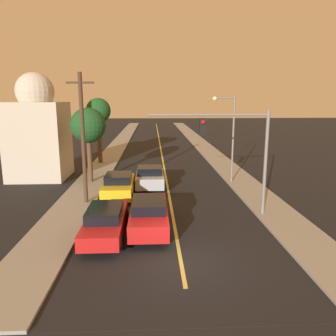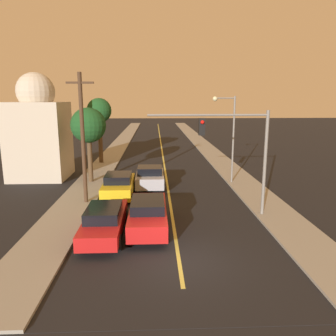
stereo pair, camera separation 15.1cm
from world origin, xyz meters
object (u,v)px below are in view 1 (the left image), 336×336
car_outer_lane_front (106,220)px  domed_building_left (38,132)px  car_outer_lane_second (119,185)px  tree_left_near (98,112)px  streetlamp_right (228,127)px  traffic_signal_mast (237,143)px  car_near_lane_second (150,177)px  utility_pole_left (83,137)px  car_near_lane_front (149,213)px  tree_left_far (88,126)px

car_outer_lane_front → domed_building_left: size_ratio=0.60×
car_outer_lane_second → tree_left_near: (-3.01, 11.64, 4.35)m
streetlamp_right → car_outer_lane_front: bearing=-129.5°
car_outer_lane_second → traffic_signal_mast: size_ratio=0.73×
car_near_lane_second → streetlamp_right: size_ratio=0.59×
domed_building_left → utility_pole_left: bearing=-54.8°
car_near_lane_front → car_outer_lane_front: car_near_lane_front is taller
streetlamp_right → domed_building_left: (-14.92, 2.62, -0.54)m
car_near_lane_second → tree_left_near: (-5.06, 9.59, 4.33)m
utility_pole_left → domed_building_left: size_ratio=0.92×
car_near_lane_front → tree_left_far: bearing=115.9°
car_outer_lane_front → car_outer_lane_second: car_outer_lane_second is taller
streetlamp_right → tree_left_far: 10.53m
car_outer_lane_front → tree_left_far: bearing=104.1°
car_near_lane_front → traffic_signal_mast: traffic_signal_mast is taller
car_outer_lane_second → tree_left_far: (-2.57, 3.79, 3.61)m
car_outer_lane_front → car_outer_lane_second: 6.45m
car_near_lane_second → tree_left_near: tree_left_near is taller
utility_pole_left → car_near_lane_front: bearing=-47.5°
traffic_signal_mast → tree_left_near: 18.46m
domed_building_left → traffic_signal_mast: bearing=-35.4°
car_near_lane_front → traffic_signal_mast: bearing=20.3°
car_near_lane_second → car_outer_lane_front: car_near_lane_second is taller
car_near_lane_second → domed_building_left: size_ratio=0.45×
utility_pole_left → streetlamp_right: bearing=25.0°
tree_left_far → car_outer_lane_second: bearing=-55.9°
car_near_lane_second → car_outer_lane_front: bearing=-103.6°
tree_left_far → car_near_lane_second: bearing=-20.7°
car_near_lane_front → domed_building_left: 14.93m
tree_left_near → tree_left_far: (0.44, -7.84, -0.74)m
car_outer_lane_front → utility_pole_left: bearing=110.8°
car_near_lane_second → tree_left_near: bearing=117.8°
tree_left_near → traffic_signal_mast: bearing=-58.0°
tree_left_far → traffic_signal_mast: bearing=-39.8°
car_near_lane_front → tree_left_near: 18.60m
streetlamp_right → car_near_lane_front: bearing=-123.5°
car_outer_lane_second → streetlamp_right: 9.24m
car_outer_lane_second → tree_left_near: 12.78m
car_outer_lane_front → domed_building_left: domed_building_left is taller
car_near_lane_second → car_outer_lane_second: (-2.05, -2.05, -0.01)m
car_outer_lane_front → utility_pole_left: 6.36m
utility_pole_left → tree_left_far: utility_pole_left is taller
car_outer_lane_second → traffic_signal_mast: bearing=-30.6°
traffic_signal_mast → streetlamp_right: size_ratio=0.99×
utility_pole_left → domed_building_left: domed_building_left is taller
streetlamp_right → tree_left_far: bearing=176.6°
utility_pole_left → domed_building_left: bearing=125.2°
tree_left_near → domed_building_left: bearing=-124.2°
traffic_signal_mast → domed_building_left: bearing=144.6°
streetlamp_right → tree_left_near: (-10.95, 8.47, 0.82)m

